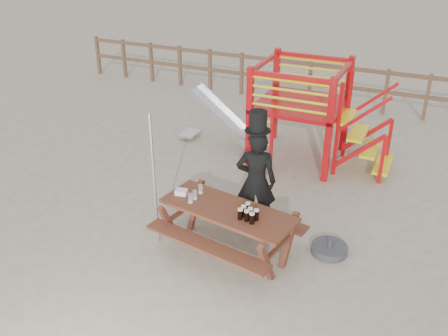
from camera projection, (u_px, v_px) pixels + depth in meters
ground at (218, 245)px, 7.92m from camera, size 60.00×60.00×0.00m
back_fence at (328, 80)px, 13.26m from camera, size 15.09×0.09×1.20m
playground_fort at (296, 110)px, 10.29m from camera, size 4.71×1.84×2.10m
picnic_table at (228, 225)px, 7.53m from camera, size 2.27×1.76×0.79m
man_with_hat at (256, 179)px, 7.92m from camera, size 0.74×0.59×2.08m
metal_pole at (154, 181)px, 7.52m from camera, size 0.05×0.05×2.19m
parasol_base at (329, 249)px, 7.71m from camera, size 0.56×0.56×0.24m
paper_bag at (181, 192)px, 7.75m from camera, size 0.20×0.17×0.08m
stout_pints at (248, 213)px, 7.12m from camera, size 0.29×0.31×0.17m
empty_glasses at (195, 194)px, 7.63m from camera, size 0.09×0.39×0.15m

